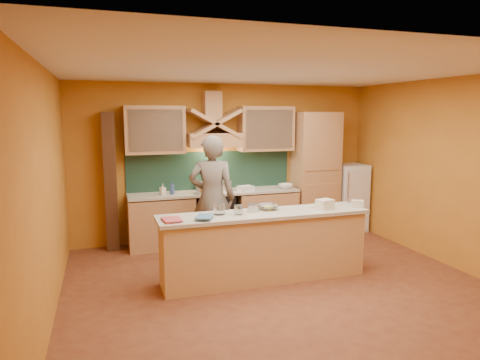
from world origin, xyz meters
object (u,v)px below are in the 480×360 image
object	(u,v)px
kitchen_scale	(253,208)
stove	(215,217)
mixing_bowl	(268,207)
fridge	(348,197)
person	(212,198)

from	to	relation	value
kitchen_scale	stove	bearing A→B (deg)	103.91
kitchen_scale	mixing_bowl	xyz separation A→B (m)	(0.25, 0.07, -0.01)
stove	kitchen_scale	size ratio (longest dim) A/B	8.10
fridge	person	world-z (taller)	person
fridge	person	xyz separation A→B (m)	(-2.97, -0.88, 0.33)
person	mixing_bowl	distance (m)	1.04
person	mixing_bowl	bearing A→B (deg)	140.93
stove	mixing_bowl	bearing A→B (deg)	-79.95
fridge	mixing_bowl	world-z (taller)	fridge
mixing_bowl	person	bearing A→B (deg)	123.75
person	kitchen_scale	xyz separation A→B (m)	(0.33, -0.94, 0.01)
kitchen_scale	mixing_bowl	distance (m)	0.26
kitchen_scale	mixing_bowl	world-z (taller)	kitchen_scale
fridge	mixing_bowl	bearing A→B (deg)	-143.87
person	kitchen_scale	bearing A→B (deg)	126.54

